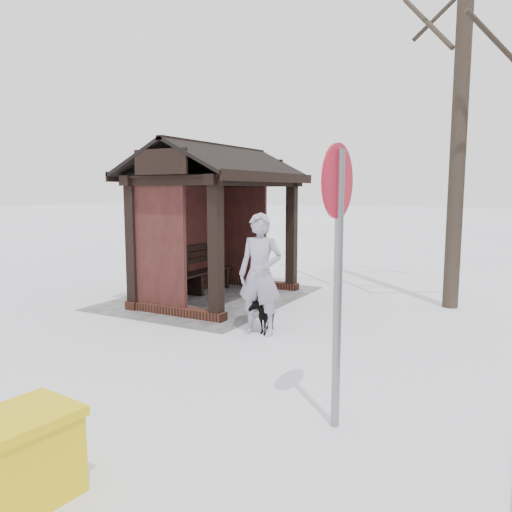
% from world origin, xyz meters
% --- Properties ---
extents(ground, '(120.00, 120.00, 0.00)m').
position_xyz_m(ground, '(0.00, 0.00, 0.00)').
color(ground, white).
rests_on(ground, ground).
extents(trampled_patch, '(4.20, 3.20, 0.02)m').
position_xyz_m(trampled_patch, '(0.00, -0.20, 0.01)').
color(trampled_patch, gray).
rests_on(trampled_patch, ground).
extents(bus_shelter, '(3.60, 2.40, 3.09)m').
position_xyz_m(bus_shelter, '(0.00, -0.16, 2.17)').
color(bus_shelter, '#3B1D15').
rests_on(bus_shelter, ground).
extents(pedestrian, '(0.54, 0.73, 1.86)m').
position_xyz_m(pedestrian, '(1.79, 1.89, 0.93)').
color(pedestrian, '#9A90A9').
rests_on(pedestrian, ground).
extents(dog, '(0.70, 0.43, 0.55)m').
position_xyz_m(dog, '(1.65, 1.86, 0.28)').
color(dog, black).
rests_on(dog, ground).
extents(grit_bin, '(0.91, 0.67, 0.66)m').
position_xyz_m(grit_bin, '(6.33, 2.37, 0.33)').
color(grit_bin, yellow).
rests_on(grit_bin, ground).
extents(road_sign, '(0.67, 0.11, 2.60)m').
position_xyz_m(road_sign, '(4.12, 3.91, 1.85)').
color(road_sign, slate).
rests_on(road_sign, ground).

